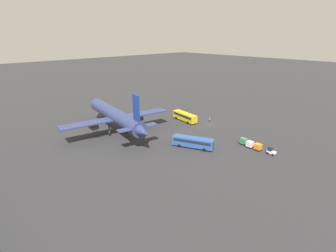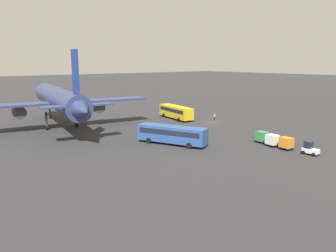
% 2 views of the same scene
% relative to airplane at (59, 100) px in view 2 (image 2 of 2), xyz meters
% --- Properties ---
extents(ground_plane, '(600.00, 600.00, 0.00)m').
position_rel_airplane_xyz_m(ground_plane, '(-16.24, -31.34, -6.20)').
color(ground_plane, '#2D2D30').
extents(airplane, '(44.93, 38.51, 16.48)m').
position_rel_airplane_xyz_m(airplane, '(0.00, 0.00, 0.00)').
color(airplane, navy).
rests_on(airplane, ground).
extents(shuttle_bus_near, '(12.22, 4.47, 3.26)m').
position_rel_airplane_xyz_m(shuttle_bus_near, '(-7.33, -27.10, -4.25)').
color(shuttle_bus_near, gold).
rests_on(shuttle_bus_near, ground).
extents(shuttle_bus_far, '(12.69, 7.74, 3.23)m').
position_rel_airplane_xyz_m(shuttle_bus_far, '(-26.91, -9.93, -4.26)').
color(shuttle_bus_far, '#2D5199').
rests_on(shuttle_bus_far, ground).
extents(baggage_tug, '(2.40, 1.62, 2.10)m').
position_rel_airplane_xyz_m(baggage_tug, '(-45.48, -22.81, -5.26)').
color(baggage_tug, white).
rests_on(baggage_tug, ground).
extents(worker_person, '(0.38, 0.38, 1.74)m').
position_rel_airplane_xyz_m(worker_person, '(-14.90, -33.35, -5.33)').
color(worker_person, '#1E1E2D').
rests_on(worker_person, ground).
extents(cargo_cart_orange, '(2.13, 1.85, 2.06)m').
position_rel_airplane_xyz_m(cargo_cart_orange, '(-41.56, -22.44, -5.01)').
color(cargo_cart_orange, '#38383D').
rests_on(cargo_cart_orange, ground).
extents(cargo_cart_white, '(2.13, 1.85, 2.06)m').
position_rel_airplane_xyz_m(cargo_cart_white, '(-38.88, -22.43, -5.01)').
color(cargo_cart_white, '#38383D').
rests_on(cargo_cart_white, ground).
extents(cargo_cart_green, '(2.13, 1.85, 2.06)m').
position_rel_airplane_xyz_m(cargo_cart_green, '(-36.21, -23.23, -5.01)').
color(cargo_cart_green, '#38383D').
rests_on(cargo_cart_green, ground).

